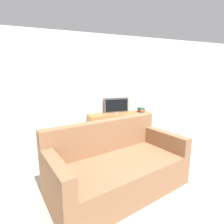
{
  "coord_description": "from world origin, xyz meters",
  "views": [
    {
      "loc": [
        -1.54,
        -1.59,
        1.5
      ],
      "look_at": [
        -0.16,
        2.32,
        0.67
      ],
      "focal_mm": 28.0,
      "sensor_mm": 36.0,
      "label": 1
    }
  ],
  "objects_px": {
    "couch": "(117,168)",
    "book_stack": "(141,110)",
    "tv_stand": "(120,123)",
    "remote_on_stand": "(117,113)",
    "television": "(116,105)"
  },
  "relations": [
    {
      "from": "couch",
      "to": "remote_on_stand",
      "type": "distance_m",
      "value": 2.43
    },
    {
      "from": "television",
      "to": "remote_on_stand",
      "type": "relative_size",
      "value": 4.21
    },
    {
      "from": "tv_stand",
      "to": "book_stack",
      "type": "bearing_deg",
      "value": -4.76
    },
    {
      "from": "couch",
      "to": "remote_on_stand",
      "type": "relative_size",
      "value": 11.69
    },
    {
      "from": "tv_stand",
      "to": "book_stack",
      "type": "xyz_separation_m",
      "value": [
        0.62,
        -0.05,
        0.33
      ]
    },
    {
      "from": "couch",
      "to": "remote_on_stand",
      "type": "height_order",
      "value": "couch"
    },
    {
      "from": "television",
      "to": "couch",
      "type": "distance_m",
      "value": 2.69
    },
    {
      "from": "tv_stand",
      "to": "remote_on_stand",
      "type": "relative_size",
      "value": 10.04
    },
    {
      "from": "tv_stand",
      "to": "couch",
      "type": "relative_size",
      "value": 0.86
    },
    {
      "from": "television",
      "to": "book_stack",
      "type": "relative_size",
      "value": 3.42
    },
    {
      "from": "television",
      "to": "couch",
      "type": "bearing_deg",
      "value": -110.63
    },
    {
      "from": "tv_stand",
      "to": "television",
      "type": "height_order",
      "value": "television"
    },
    {
      "from": "tv_stand",
      "to": "couch",
      "type": "distance_m",
      "value": 2.49
    },
    {
      "from": "couch",
      "to": "book_stack",
      "type": "height_order",
      "value": "couch"
    },
    {
      "from": "book_stack",
      "to": "remote_on_stand",
      "type": "relative_size",
      "value": 1.23
    }
  ]
}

